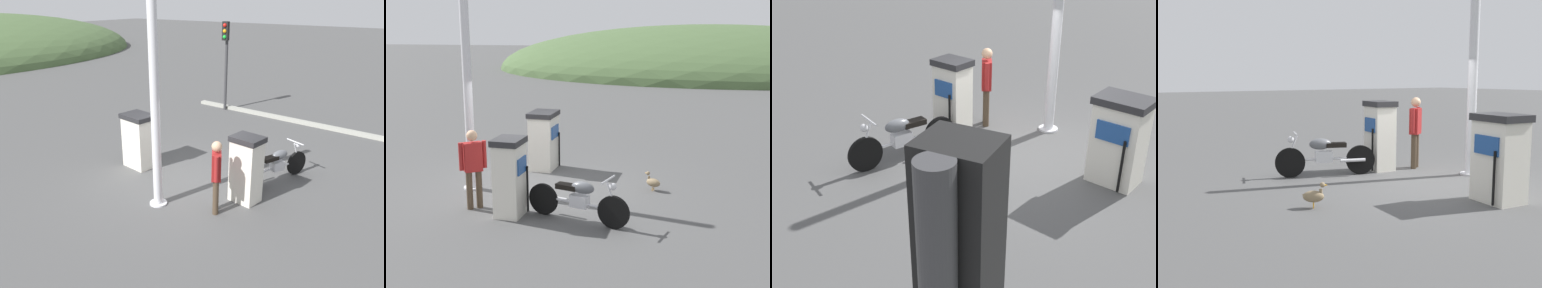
% 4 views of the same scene
% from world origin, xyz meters
% --- Properties ---
extents(ground_plane, '(120.00, 120.00, 0.00)m').
position_xyz_m(ground_plane, '(0.00, 0.00, 0.00)').
color(ground_plane, '#4C4C4C').
extents(fuel_pump_near, '(0.66, 0.75, 1.58)m').
position_xyz_m(fuel_pump_near, '(-0.05, -1.67, 0.80)').
color(fuel_pump_near, silver).
rests_on(fuel_pump_near, ground).
extents(fuel_pump_far, '(0.77, 0.94, 1.51)m').
position_xyz_m(fuel_pump_far, '(-0.05, 1.67, 0.77)').
color(fuel_pump_far, silver).
rests_on(fuel_pump_far, ground).
extents(motorcycle_near_pump, '(2.07, 0.94, 0.96)m').
position_xyz_m(motorcycle_near_pump, '(1.34, -1.80, 0.46)').
color(motorcycle_near_pump, black).
rests_on(motorcycle_near_pump, ground).
extents(attendant_person, '(0.53, 0.38, 1.66)m').
position_xyz_m(attendant_person, '(-0.89, -1.40, 0.95)').
color(attendant_person, '#473828').
rests_on(attendant_person, ground).
extents(wandering_duck, '(0.40, 0.34, 0.43)m').
position_xyz_m(wandering_duck, '(2.76, 0.25, 0.21)').
color(wandering_duck, '#847051').
rests_on(wandering_duck, ground).
extents(canopy_support_pole, '(0.40, 0.40, 4.68)m').
position_xyz_m(canopy_support_pole, '(-1.38, -0.15, 2.26)').
color(canopy_support_pole, silver).
rests_on(canopy_support_pole, ground).
extents(distant_hill_main, '(32.67, 24.45, 6.61)m').
position_xyz_m(distant_hill_main, '(7.24, 30.07, 0.00)').
color(distant_hill_main, '#476038').
rests_on(distant_hill_main, ground).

